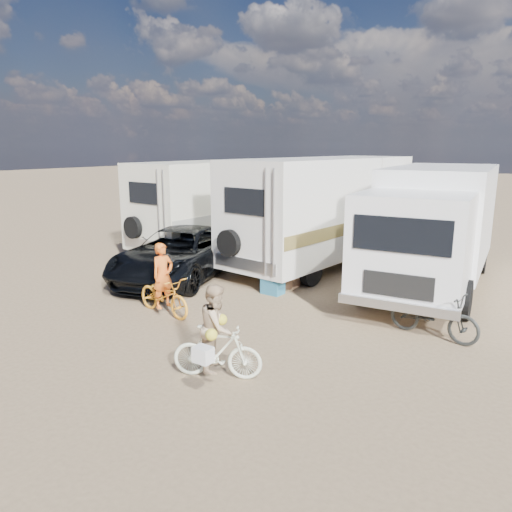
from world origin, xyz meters
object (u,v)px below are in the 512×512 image
Objects in this scene: dark_suv at (180,253)px; crate at (289,280)px; bike_parked at (434,315)px; rider_man at (163,283)px; rv_main at (322,213)px; rider_woman at (217,337)px; box_truck at (432,229)px; bike_woman at (217,352)px; bike_man at (164,295)px; rv_left at (217,206)px; cooler at (273,286)px.

crate is at bearing 1.86° from dark_suv.
rider_man is at bearing 118.86° from bike_parked.
rv_main is 4.81m from dark_suv.
dark_suv is 6.62m from rider_woman.
crate is at bearing -75.22° from rv_main.
box_truck reaches higher than dark_suv.
dark_suv is 3.46× the size of bike_woman.
dark_suv is 3.08× the size of bike_man.
rv_main is at bearing 0.87° from rv_left.
cooler is (3.15, 0.20, -0.53)m from dark_suv.
dark_suv is 9.82× the size of cooler.
rv_left is 4.61× the size of rider_man.
cooler is at bearing -3.36° from bike_woman.
rv_left is 12.89× the size of cooler.
rider_woman is (2.21, -8.22, -1.01)m from rv_main.
box_truck is 7.41m from rider_man.
box_truck is 14.40× the size of cooler.
rider_man is 5.99m from bike_parked.
bike_parked is 4.42m from cooler.
cooler is (-1.79, 4.60, -0.52)m from rider_woman.
rider_man is 3.87m from crate.
bike_parked is at bearing -79.13° from box_truck.
rv_left reaches higher than crate.
bike_woman is at bearing -112.26° from rider_man.
rv_left is at bearing 145.29° from cooler.
rider_man is at bearing -58.14° from rv_left.
crate is at bearing -28.31° from rv_left.
rv_main is 4.96× the size of rider_man.
bike_man is 3.61× the size of crate.
bike_woman is 0.27m from rider_woman.
bike_man is 1.14× the size of rider_man.
rider_man reaches higher than bike_woman.
rider_woman is at bearing -57.20° from dark_suv.
bike_woman is 1.01× the size of rider_man.
rv_left is at bearing 13.96° from bike_woman.
rv_left is 4.55× the size of bike_woman.
rv_main is 4.36× the size of bike_man.
rv_main is 3.25m from crate.
box_truck is at bearing -35.59° from bike_woman.
rv_left reaches higher than bike_woman.
dark_suv is 2.86× the size of bike_parked.
rv_main is 3.73m from box_truck.
rv_main is at bearing -9.63° from rider_woman.
bike_woman is at bearing -106.53° from box_truck.
bike_woman is 2.84× the size of cooler.
rider_woman is at bearing -106.53° from box_truck.
rider_woman reaches higher than crate.
dark_suv is 6.63m from bike_woman.
box_truck is 5.15× the size of rider_man.
cooler is at bearing -3.36° from rider_woman.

